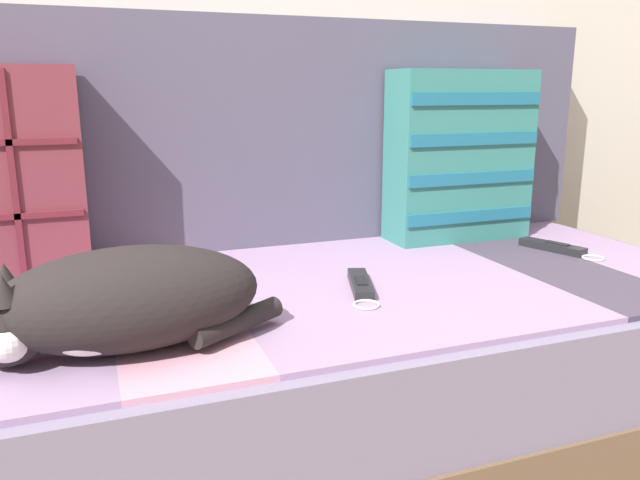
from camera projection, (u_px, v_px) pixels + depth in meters
name	position (u px, v px, depth m)	size (l,w,h in m)	color
ground_plane	(292.00, 475.00, 1.20)	(14.00, 14.00, 0.00)	#7A6651
couch	(273.00, 367.00, 1.27)	(1.96, 0.85, 0.35)	brown
sofa_backrest	(227.00, 134.00, 1.49)	(1.92, 0.14, 0.54)	#514C60
throw_pillow_striped	(459.00, 156.00, 1.57)	(0.36, 0.14, 0.42)	#337A70
sleeping_cat	(117.00, 302.00, 0.90)	(0.45, 0.21, 0.15)	black
game_remote_near	(555.00, 247.00, 1.48)	(0.11, 0.21, 0.02)	black
game_remote_far	(361.00, 285.00, 1.19)	(0.10, 0.21, 0.02)	black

